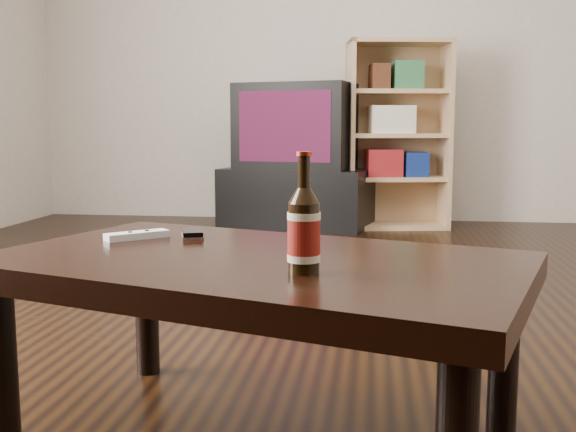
# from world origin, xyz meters

# --- Properties ---
(floor) EXTENTS (5.00, 6.00, 0.01)m
(floor) POSITION_xyz_m (0.00, 0.00, -0.01)
(floor) COLOR black
(floor) RESTS_ON ground
(wall_back) EXTENTS (5.00, 0.02, 2.70)m
(wall_back) POSITION_xyz_m (0.00, 3.01, 1.35)
(wall_back) COLOR beige
(wall_back) RESTS_ON ground
(tv_stand) EXTENTS (1.10, 0.72, 0.41)m
(tv_stand) POSITION_xyz_m (-0.49, 2.58, 0.20)
(tv_stand) COLOR black
(tv_stand) RESTS_ON floor
(tv) EXTENTS (0.87, 0.65, 0.58)m
(tv) POSITION_xyz_m (-0.49, 2.58, 0.70)
(tv) COLOR black
(tv) RESTS_ON tv_stand
(bookshelf) EXTENTS (0.73, 0.42, 1.27)m
(bookshelf) POSITION_xyz_m (0.19, 2.63, 0.66)
(bookshelf) COLOR tan
(bookshelf) RESTS_ON floor
(coffee_table) EXTENTS (1.27, 0.97, 0.42)m
(coffee_table) POSITION_xyz_m (-0.20, -0.69, 0.36)
(coffee_table) COLOR black
(coffee_table) RESTS_ON floor
(beer_bottle) EXTENTS (0.08, 0.08, 0.23)m
(beer_bottle) POSITION_xyz_m (-0.08, -0.84, 0.50)
(beer_bottle) COLOR black
(beer_bottle) RESTS_ON coffee_table
(phone) EXTENTS (0.08, 0.11, 0.02)m
(phone) POSITION_xyz_m (-0.40, -0.46, 0.43)
(phone) COLOR silver
(phone) RESTS_ON coffee_table
(remote) EXTENTS (0.15, 0.14, 0.02)m
(remote) POSITION_xyz_m (-0.53, -0.50, 0.43)
(remote) COLOR silver
(remote) RESTS_ON coffee_table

